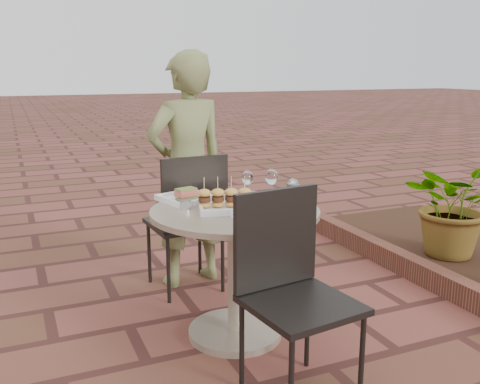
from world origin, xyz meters
name	(u,v)px	position (x,y,z in m)	size (l,w,h in m)	color
ground	(223,346)	(0.00, 0.00, 0.00)	(60.00, 60.00, 0.00)	brown
cafe_table	(235,253)	(0.11, 0.09, 0.48)	(0.90, 0.90, 0.73)	gray
chair_far	(189,212)	(0.07, 0.76, 0.55)	(0.47, 0.47, 0.93)	black
chair_near	(289,276)	(0.14, -0.47, 0.55)	(0.49, 0.49, 0.93)	black
diner	(187,170)	(0.12, 0.94, 0.79)	(0.58, 0.38, 1.58)	#636739
plate_salmon	(186,197)	(-0.07, 0.37, 0.75)	(0.32, 0.32, 0.07)	white
plate_sliders	(225,202)	(0.06, 0.10, 0.77)	(0.34, 0.34, 0.18)	white
plate_tuna	(264,218)	(0.15, -0.18, 0.75)	(0.26, 0.26, 0.03)	white
wine_glass_right	(293,188)	(0.39, -0.04, 0.85)	(0.07, 0.07, 0.17)	white
wine_glass_mid	(247,178)	(0.28, 0.30, 0.84)	(0.07, 0.07, 0.16)	white
wine_glass_far	(272,178)	(0.39, 0.21, 0.85)	(0.07, 0.07, 0.18)	white
steel_ramekin	(186,205)	(-0.13, 0.19, 0.75)	(0.06, 0.06, 0.05)	silver
cutlery_set	(291,213)	(0.34, -0.11, 0.73)	(0.10, 0.21, 0.00)	silver
planter_curb	(419,271)	(1.60, 0.30, 0.07)	(0.12, 3.00, 0.15)	brown
potted_plant_a	(452,203)	(2.08, 0.53, 0.47)	(0.73, 0.63, 0.81)	#33662D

